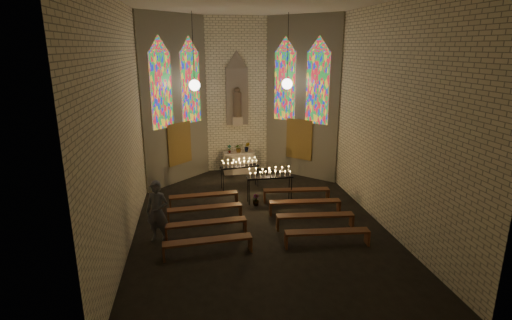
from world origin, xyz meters
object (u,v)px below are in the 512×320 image
Objects in this scene: altar at (239,163)px; votive_stand_right at (270,175)px; aisle_flower_pot at (256,200)px; votive_stand_left at (240,165)px; visitor at (157,211)px.

votive_stand_right is (0.73, -3.78, 0.59)m from altar.
votive_stand_left is at bearing 100.28° from aisle_flower_pot.
votive_stand_left is at bearing 116.23° from votive_stand_right.
altar reaches higher than aisle_flower_pot.
votive_stand_right is at bearing -72.40° from votive_stand_left.
votive_stand_left is 5.25m from visitor.
altar is at bearing 92.31° from aisle_flower_pot.
votive_stand_left is (-0.20, -2.03, 0.51)m from altar.
aisle_flower_pot is 1.07m from votive_stand_right.
aisle_flower_pot is at bearing -157.28° from votive_stand_right.
altar is 4.05m from aisle_flower_pot.
altar is 2.11m from votive_stand_left.
visitor reaches higher than altar.
altar is 0.85× the size of votive_stand_left.
votive_stand_right is at bearing -79.12° from altar.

